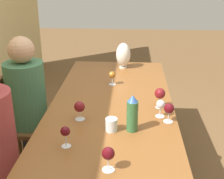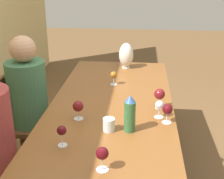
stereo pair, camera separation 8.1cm
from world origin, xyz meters
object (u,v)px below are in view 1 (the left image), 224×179
(vase, at_px, (123,55))
(wine_glass_6, at_px, (169,109))
(wine_glass_7, at_px, (65,132))
(water_tumbler, at_px, (111,125))
(wine_glass_3, at_px, (80,107))
(water_bottle, at_px, (132,114))
(chair_far, at_px, (21,120))
(wine_glass_1, at_px, (108,154))
(wine_glass_0, at_px, (160,94))
(wine_glass_2, at_px, (161,105))
(person_far, at_px, (28,101))
(wine_glass_5, at_px, (112,75))

(vase, xyz_separation_m, wine_glass_6, (-1.22, -0.36, -0.04))
(wine_glass_6, height_order, wine_glass_7, wine_glass_6)
(water_tumbler, height_order, wine_glass_6, wine_glass_6)
(wine_glass_3, bearing_deg, water_bottle, -109.86)
(water_bottle, distance_m, chair_far, 1.21)
(vase, relative_size, wine_glass_1, 1.93)
(wine_glass_0, xyz_separation_m, chair_far, (0.21, 1.19, -0.38))
(wine_glass_1, distance_m, chair_far, 1.39)
(wine_glass_2, height_order, chair_far, chair_far)
(wine_glass_6, bearing_deg, wine_glass_7, 119.15)
(water_tumbler, bearing_deg, wine_glass_3, 57.95)
(wine_glass_3, xyz_separation_m, person_far, (0.45, 0.53, -0.17))
(water_bottle, height_order, wine_glass_7, water_bottle)
(wine_glass_5, height_order, chair_far, chair_far)
(water_tumbler, relative_size, wine_glass_6, 0.63)
(wine_glass_1, height_order, wine_glass_5, wine_glass_1)
(water_bottle, relative_size, wine_glass_7, 1.89)
(wine_glass_1, relative_size, wine_glass_5, 1.11)
(wine_glass_6, xyz_separation_m, person_far, (0.44, 1.16, -0.17))
(person_far, bearing_deg, wine_glass_5, -69.63)
(wine_glass_0, bearing_deg, wine_glass_5, 39.78)
(wine_glass_1, relative_size, person_far, 0.11)
(water_tumbler, xyz_separation_m, vase, (1.37, -0.04, 0.10))
(vase, bearing_deg, chair_far, 131.30)
(vase, relative_size, wine_glass_5, 2.15)
(wine_glass_2, bearing_deg, wine_glass_3, 98.14)
(water_bottle, xyz_separation_m, wine_glass_3, (0.13, 0.37, -0.03))
(wine_glass_5, relative_size, wine_glass_7, 0.93)
(wine_glass_1, distance_m, wine_glass_5, 1.29)
(vase, distance_m, wine_glass_5, 0.52)
(wine_glass_5, xyz_separation_m, chair_far, (-0.27, 0.80, -0.35))
(wine_glass_7, distance_m, chair_far, 1.06)
(water_tumbler, bearing_deg, wine_glass_1, -178.46)
(person_far, bearing_deg, wine_glass_2, -108.24)
(wine_glass_0, xyz_separation_m, wine_glass_3, (-0.24, 0.58, -0.02))
(wine_glass_5, distance_m, person_far, 0.78)
(wine_glass_0, height_order, wine_glass_7, wine_glass_0)
(water_bottle, xyz_separation_m, chair_far, (0.58, 0.98, -0.39))
(wine_glass_1, height_order, wine_glass_3, wine_glass_1)
(wine_glass_7, bearing_deg, wine_glass_2, -53.73)
(chair_far, bearing_deg, wine_glass_3, -126.16)
(vase, xyz_separation_m, wine_glass_2, (-1.14, -0.31, -0.05))
(wine_glass_6, xyz_separation_m, wine_glass_7, (-0.37, 0.66, -0.00))
(water_bottle, bearing_deg, wine_glass_1, 164.21)
(wine_glass_0, height_order, wine_glass_3, wine_glass_0)
(water_bottle, distance_m, wine_glass_5, 0.87)
(wine_glass_5, distance_m, chair_far, 0.91)
(wine_glass_2, relative_size, wine_glass_3, 0.94)
(water_tumbler, relative_size, chair_far, 0.10)
(wine_glass_1, height_order, wine_glass_6, same)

